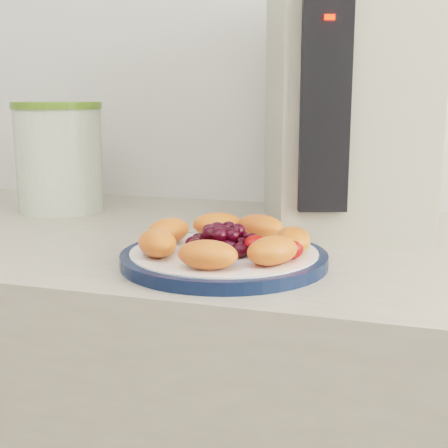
% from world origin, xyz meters
% --- Properties ---
extents(plate_rim, '(0.25, 0.25, 0.01)m').
position_xyz_m(plate_rim, '(0.10, 1.05, 0.91)').
color(plate_rim, '#0C1A38').
rests_on(plate_rim, counter).
extents(plate_face, '(0.23, 0.23, 0.02)m').
position_xyz_m(plate_face, '(0.10, 1.05, 0.91)').
color(plate_face, white).
rests_on(plate_face, counter).
extents(canister, '(0.19, 0.19, 0.18)m').
position_xyz_m(canister, '(-0.29, 1.31, 0.99)').
color(canister, '#35620F').
rests_on(canister, counter).
extents(canister_lid, '(0.20, 0.20, 0.01)m').
position_xyz_m(canister_lid, '(-0.29, 1.31, 1.08)').
color(canister_lid, '#567B27').
rests_on(canister_lid, canister).
extents(appliance_body, '(0.29, 0.34, 0.37)m').
position_xyz_m(appliance_body, '(0.20, 1.32, 1.08)').
color(appliance_body, '#A29D8B').
rests_on(appliance_body, counter).
extents(appliance_panel, '(0.07, 0.04, 0.27)m').
position_xyz_m(appliance_panel, '(0.20, 1.16, 1.09)').
color(appliance_panel, black).
rests_on(appliance_panel, appliance_body).
extents(appliance_led, '(0.01, 0.01, 0.01)m').
position_xyz_m(appliance_led, '(0.20, 1.15, 1.19)').
color(appliance_led, '#FF0C05').
rests_on(appliance_led, appliance_panel).
extents(fruit_plate, '(0.21, 0.21, 0.03)m').
position_xyz_m(fruit_plate, '(0.11, 1.05, 0.93)').
color(fruit_plate, '#EC4E24').
rests_on(fruit_plate, plate_face).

